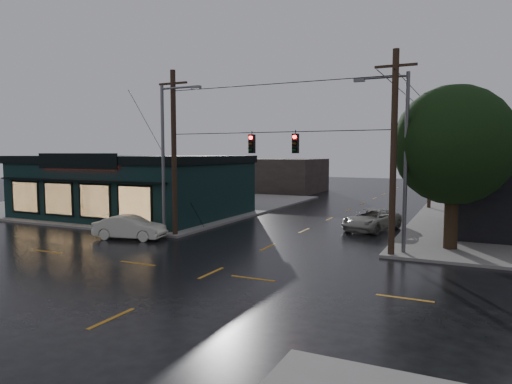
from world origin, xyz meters
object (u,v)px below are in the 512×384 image
at_px(sedan_cream, 130,227).
at_px(utility_pole_nw, 175,236).
at_px(suv_silver, 372,220).
at_px(corner_tree, 454,145).
at_px(utility_pole_ne, 391,257).

bearing_deg(sedan_cream, utility_pole_nw, -58.08).
distance_m(sedan_cream, suv_silver, 15.64).
relative_size(sedan_cream, suv_silver, 0.85).
xyz_separation_m(corner_tree, suv_silver, (-5.06, 4.82, -4.84)).
xyz_separation_m(sedan_cream, suv_silver, (12.49, 9.42, -0.00)).
distance_m(corner_tree, suv_silver, 8.50).
bearing_deg(corner_tree, utility_pole_ne, -133.48).
distance_m(utility_pole_ne, sedan_cream, 15.09).
bearing_deg(sedan_cream, utility_pole_ne, -94.53).
relative_size(corner_tree, utility_pole_nw, 0.84).
distance_m(utility_pole_nw, sedan_cream, 2.79).
bearing_deg(suv_silver, utility_pole_nw, -128.65).
relative_size(corner_tree, utility_pole_ne, 0.84).
distance_m(utility_pole_ne, suv_silver, 7.98).
xyz_separation_m(corner_tree, utility_pole_ne, (-2.59, -2.74, -5.55)).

